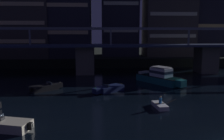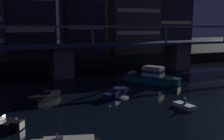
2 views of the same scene
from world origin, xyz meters
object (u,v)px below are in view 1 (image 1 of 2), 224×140
tower_west_low (24,15)px  speedboat_near_center (109,89)px  speedboat_mid_right (46,87)px  river_bridge (147,53)px  cabin_cruiser_near_left (160,77)px  dinghy_with_paddler (160,105)px  tower_east_tall (169,4)px  speedboat_mid_left (5,125)px

tower_west_low → speedboat_near_center: bearing=-55.1°
tower_west_low → speedboat_near_center: tower_west_low is taller
speedboat_mid_right → tower_west_low: bearing=111.7°
speedboat_near_center → river_bridge: bearing=61.5°
tower_west_low → cabin_cruiser_near_left: tower_west_low is taller
speedboat_near_center → dinghy_with_paddler: bearing=-55.3°
speedboat_near_center → dinghy_with_paddler: dinghy_with_paddler is taller
tower_west_low → tower_east_tall: 37.78m
river_bridge → cabin_cruiser_near_left: (0.14, -10.34, -3.12)m
tower_east_tall → river_bridge: bearing=-120.1°
tower_west_low → speedboat_mid_left: tower_west_low is taller
speedboat_mid_left → speedboat_mid_right: bearing=89.1°
cabin_cruiser_near_left → speedboat_near_center: 10.20m
tower_east_tall → speedboat_mid_right: size_ratio=6.20×
tower_west_low → speedboat_mid_right: size_ratio=4.84×
speedboat_near_center → tower_west_low: bearing=124.9°
river_bridge → tower_east_tall: 21.42m
tower_east_tall → dinghy_with_paddler: (-12.14, -38.80, -15.78)m
tower_west_low → river_bridge: bearing=-24.6°
speedboat_mid_left → speedboat_mid_right: size_ratio=1.15×
tower_west_low → speedboat_mid_left: (10.72, -41.67, -12.56)m
river_bridge → tower_west_low: bearing=155.4°
river_bridge → speedboat_near_center: size_ratio=17.75×
cabin_cruiser_near_left → speedboat_near_center: bearing=-148.2°
tower_west_low → speedboat_near_center: (20.14, -28.84, -12.56)m
cabin_cruiser_near_left → river_bridge: bearing=90.8°
speedboat_mid_right → speedboat_mid_left: bearing=-90.9°
speedboat_mid_left → dinghy_with_paddler: 15.60m
tower_west_low → dinghy_with_paddler: 46.28m
river_bridge → tower_west_low: (-28.65, 13.14, 8.80)m
river_bridge → speedboat_mid_left: size_ratio=15.85×
cabin_cruiser_near_left → speedboat_mid_right: bearing=-167.3°
river_bridge → speedboat_mid_right: 23.09m
tower_west_low → cabin_cruiser_near_left: (28.79, -23.48, -11.93)m
river_bridge → speedboat_mid_right: (-17.69, -14.36, -3.76)m
speedboat_near_center → speedboat_mid_right: (-9.18, 1.34, 0.00)m
tower_east_tall → speedboat_mid_left: bearing=-121.4°
speedboat_mid_left → tower_west_low: bearing=104.4°
tower_east_tall → dinghy_with_paddler: bearing=-107.4°
cabin_cruiser_near_left → speedboat_mid_left: bearing=-134.8°
dinghy_with_paddler → river_bridge: bearing=82.2°
speedboat_mid_left → river_bridge: bearing=57.9°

